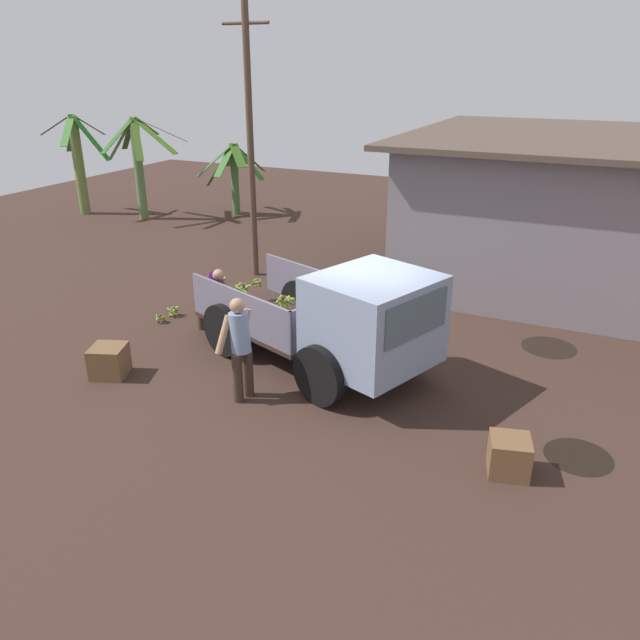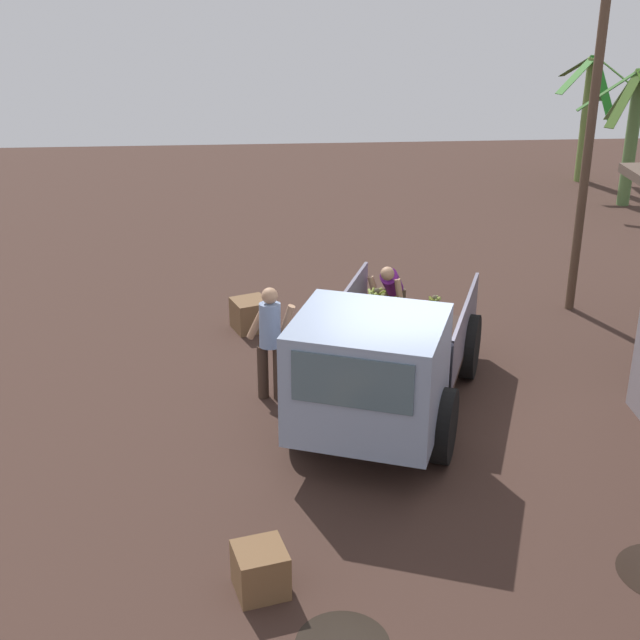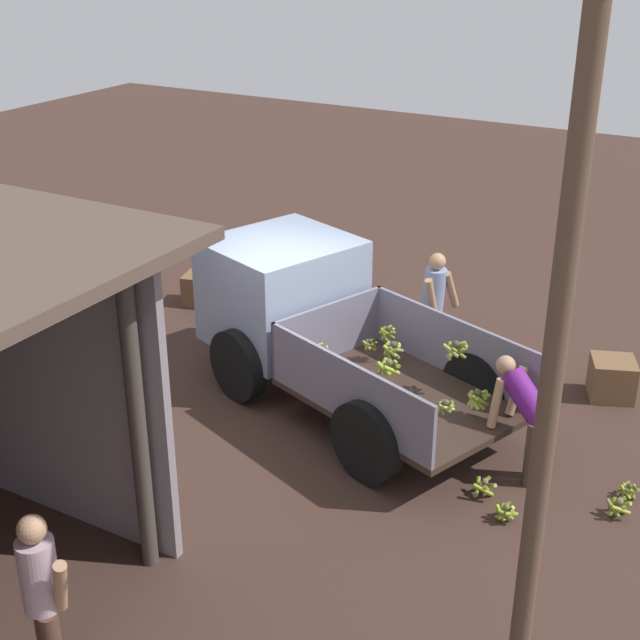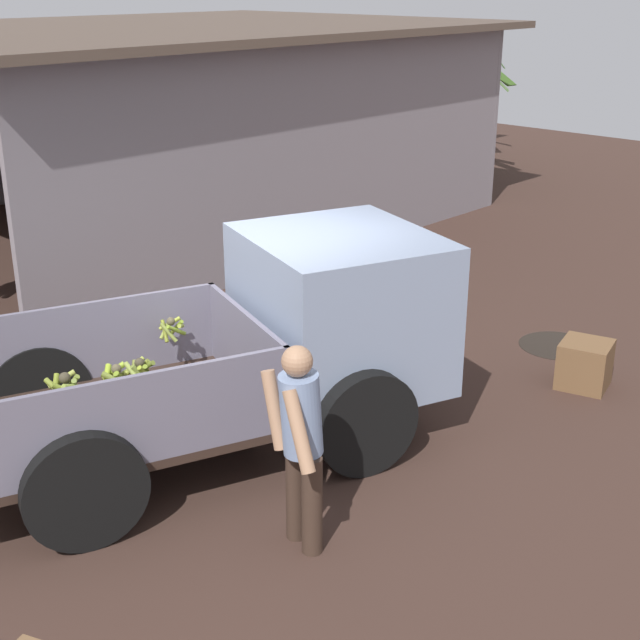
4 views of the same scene
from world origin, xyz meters
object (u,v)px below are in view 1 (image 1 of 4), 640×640
Objects in this scene: banana_bunch_on_ground_2 at (161,318)px; person_bystander_near_shed at (407,239)px; banana_bunch_on_ground_1 at (238,315)px; wooden_crate_0 at (109,361)px; cargo_truck at (351,321)px; person_foreground_visitor at (240,344)px; utility_pole at (250,144)px; banana_bunch_on_ground_0 at (232,308)px; wooden_crate_1 at (509,456)px; banana_bunch_on_ground_3 at (173,310)px; person_worker_loading at (210,293)px.

person_bystander_near_shed is at bearing 54.35° from banana_bunch_on_ground_2.
wooden_crate_0 is (-0.68, -2.93, 0.13)m from banana_bunch_on_ground_1.
person_bystander_near_shed is 7.71m from wooden_crate_0.
cargo_truck is 2.85× the size of person_foreground_visitor.
banana_bunch_on_ground_0 is (0.86, -2.42, -3.03)m from utility_pole.
banana_bunch_on_ground_0 is 1.46m from banana_bunch_on_ground_2.
person_foreground_visitor is at bearing 177.36° from wooden_crate_1.
wooden_crate_1 is (7.20, -2.46, 0.12)m from banana_bunch_on_ground_3.
cargo_truck is 2.84× the size of person_bystander_near_shed.
utility_pole is 4.21m from person_worker_loading.
person_foreground_visitor is 3.91m from banana_bunch_on_ground_3.
person_foreground_visitor is (-1.28, -1.32, -0.10)m from cargo_truck.
banana_bunch_on_ground_1 reaches higher than banana_bunch_on_ground_0.
utility_pole is 4.30m from person_bystander_near_shed.
banana_bunch_on_ground_0 is at bearing 33.08° from banana_bunch_on_ground_3.
person_worker_loading is 5.74× the size of banana_bunch_on_ground_2.
person_worker_loading is at bearing 160.18° from wooden_crate_1.
banana_bunch_on_ground_1 is at bearing 76.98° from wooden_crate_0.
person_bystander_near_shed is 5.98× the size of banana_bunch_on_ground_3.
banana_bunch_on_ground_0 is at bearing 174.63° from cargo_truck.
person_foreground_visitor is 6.84m from person_bystander_near_shed.
wooden_crate_1 is (7.22, -2.07, 0.15)m from banana_bunch_on_ground_2.
person_worker_loading reaches higher than wooden_crate_0.
person_worker_loading is at bearing 5.28° from banana_bunch_on_ground_2.
banana_bunch_on_ground_3 is (-0.15, -3.07, -3.01)m from utility_pole.
utility_pole is 6.48m from person_foreground_visitor.
person_foreground_visitor is 3.68m from banana_bunch_on_ground_0.
person_foreground_visitor is at bearing -61.17° from utility_pole.
banana_bunch_on_ground_0 is 3.25m from wooden_crate_0.
person_worker_loading is 2.65× the size of wooden_crate_1.
person_foreground_visitor is at bearing -56.52° from banana_bunch_on_ground_1.
utility_pole is at bearing 87.14° from banana_bunch_on_ground_2.
cargo_truck is at bearing 10.33° from person_worker_loading.
person_bystander_near_shed is 5.77× the size of banana_bunch_on_ground_1.
utility_pole reaches higher than banana_bunch_on_ground_2.
person_worker_loading is 1.36m from banana_bunch_on_ground_3.
person_bystander_near_shed is (0.43, 6.82, 0.00)m from person_foreground_visitor.
banana_bunch_on_ground_3 is at bearing -146.92° from banana_bunch_on_ground_0.
wooden_crate_1 reaches higher than banana_bunch_on_ground_3.
wooden_crate_1 is (3.68, -7.01, -0.68)m from person_bystander_near_shed.
person_worker_loading is (-1.93, 1.99, -0.14)m from person_foreground_visitor.
utility_pole is at bearing 128.81° from person_worker_loading.
person_bystander_near_shed is 7.15× the size of banana_bunch_on_ground_2.
banana_bunch_on_ground_0 is at bearing 153.33° from wooden_crate_1.
utility_pole reaches higher than person_foreground_visitor.
banana_bunch_on_ground_0 is (-0.15, 0.93, -0.68)m from person_worker_loading.
person_bystander_near_shed is 4.79m from banana_bunch_on_ground_1.
utility_pole is 23.29× the size of banana_bunch_on_ground_0.
cargo_truck is at bearing -25.48° from banana_bunch_on_ground_0.
banana_bunch_on_ground_0 is at bearing 121.06° from person_worker_loading.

